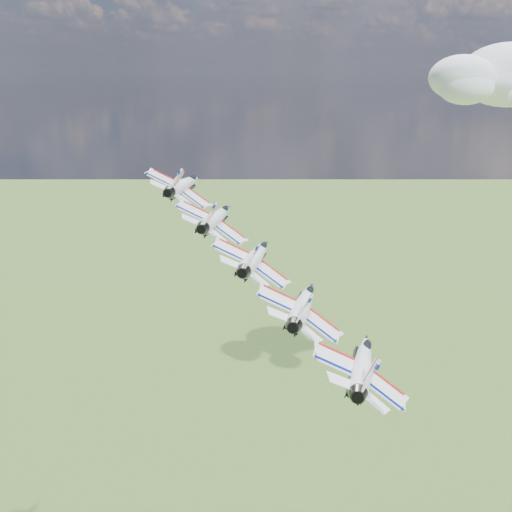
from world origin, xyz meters
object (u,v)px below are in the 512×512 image
at_px(jet_1, 217,217).
at_px(jet_2, 256,256).
at_px(jet_3, 304,304).
at_px(jet_4, 363,363).
at_px(jet_0, 184,184).

height_order(jet_1, jet_2, jet_1).
distance_m(jet_3, jet_4, 11.69).
height_order(jet_1, jet_3, jet_1).
bearing_deg(jet_0, jet_2, -46.72).
distance_m(jet_1, jet_4, 35.07).
bearing_deg(jet_4, jet_2, 133.28).
relative_size(jet_1, jet_2, 1.00).
bearing_deg(jet_4, jet_3, 133.28).
height_order(jet_1, jet_4, jet_1).
height_order(jet_0, jet_3, jet_0).
bearing_deg(jet_0, jet_4, -46.72).
distance_m(jet_1, jet_2, 11.69).
distance_m(jet_2, jet_3, 11.69).
distance_m(jet_1, jet_3, 23.38).
relative_size(jet_2, jet_4, 1.00).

